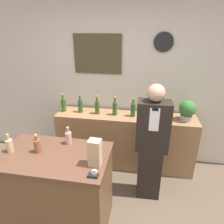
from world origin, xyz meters
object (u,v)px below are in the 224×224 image
object	(u,v)px
shopkeeper	(151,145)
paper_bag	(95,153)
potted_plant	(187,110)
tape_dispenser	(93,174)

from	to	relation	value
shopkeeper	paper_bag	world-z (taller)	shopkeeper
paper_bag	potted_plant	bearing A→B (deg)	51.74
paper_bag	tape_dispenser	bearing A→B (deg)	-81.31
shopkeeper	potted_plant	bearing A→B (deg)	50.10
potted_plant	paper_bag	bearing A→B (deg)	-128.26
paper_bag	tape_dispenser	world-z (taller)	paper_bag
tape_dispenser	shopkeeper	bearing A→B (deg)	59.54
potted_plant	tape_dispenser	size ratio (longest dim) A/B	3.40
shopkeeper	potted_plant	xyz separation A→B (m)	(0.49, 0.59, 0.28)
potted_plant	tape_dispenser	world-z (taller)	potted_plant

